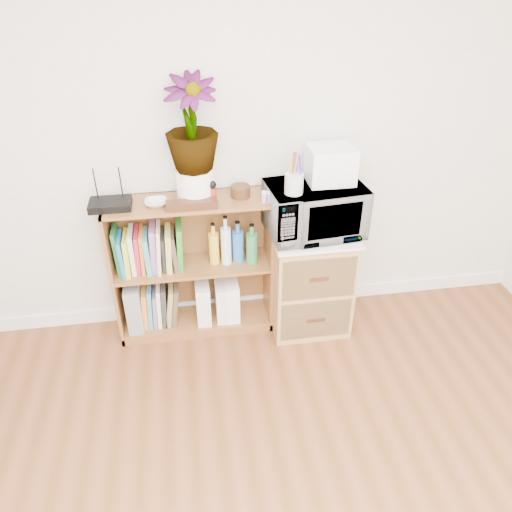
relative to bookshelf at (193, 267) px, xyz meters
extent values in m
cube|color=white|center=(0.35, 0.14, -0.42)|extent=(4.00, 0.02, 0.10)
cube|color=brown|center=(0.00, 0.00, 0.00)|extent=(1.00, 0.30, 0.95)
cube|color=#9E7542|center=(0.75, -0.08, -0.12)|extent=(0.50, 0.45, 0.70)
imported|color=silver|center=(0.75, -0.08, 0.40)|extent=(0.60, 0.44, 0.31)
cylinder|color=silver|center=(0.60, -0.16, 0.62)|extent=(0.11, 0.11, 0.12)
cube|color=white|center=(0.84, -0.04, 0.66)|extent=(0.27, 0.22, 0.21)
cube|color=black|center=(-0.44, -0.02, 0.50)|extent=(0.24, 0.16, 0.04)
imported|color=silver|center=(-0.18, -0.03, 0.49)|extent=(0.13, 0.13, 0.03)
cylinder|color=white|center=(0.05, 0.02, 0.57)|extent=(0.22, 0.22, 0.19)
imported|color=#427F33|center=(0.05, 0.02, 0.93)|extent=(0.30, 0.30, 0.53)
cube|color=#371C0F|center=(0.02, -0.10, 0.50)|extent=(0.29, 0.07, 0.05)
cylinder|color=#AF2B15|center=(0.15, -0.04, 0.52)|extent=(0.04, 0.04, 0.09)
cylinder|color=#341E0E|center=(0.32, 0.01, 0.51)|extent=(0.12, 0.12, 0.07)
cube|color=#CA7085|center=(0.47, -0.09, 0.51)|extent=(0.12, 0.04, 0.06)
cube|color=gray|center=(-0.40, 0.00, -0.24)|extent=(0.10, 0.26, 0.33)
cube|color=white|center=(0.05, -0.01, -0.26)|extent=(0.09, 0.23, 0.29)
cube|color=silver|center=(0.17, -0.01, -0.27)|extent=(0.09, 0.22, 0.27)
cube|color=white|center=(0.24, -0.01, -0.26)|extent=(0.09, 0.23, 0.28)
cube|color=#1B6632|center=(-0.45, 0.00, 0.18)|extent=(0.03, 0.20, 0.30)
cube|color=#1B6EA7|center=(-0.42, 0.00, 0.15)|extent=(0.03, 0.20, 0.25)
cube|color=gold|center=(-0.39, 0.00, 0.15)|extent=(0.03, 0.20, 0.26)
cube|color=silver|center=(-0.36, 0.00, 0.16)|extent=(0.03, 0.20, 0.27)
cube|color=#B31E33|center=(-0.33, 0.00, 0.16)|extent=(0.03, 0.20, 0.27)
cube|color=orange|center=(-0.30, 0.00, 0.16)|extent=(0.03, 0.20, 0.26)
cube|color=teal|center=(-0.27, 0.00, 0.15)|extent=(0.04, 0.20, 0.25)
cube|color=#9C689D|center=(-0.23, 0.00, 0.17)|extent=(0.05, 0.20, 0.29)
cube|color=beige|center=(-0.20, 0.00, 0.18)|extent=(0.04, 0.20, 0.30)
cube|color=black|center=(-0.17, 0.00, 0.14)|extent=(0.03, 0.20, 0.23)
cube|color=#B9BA56|center=(-0.14, 0.00, 0.16)|extent=(0.04, 0.20, 0.26)
cube|color=#4F3A2D|center=(-0.11, 0.00, 0.15)|extent=(0.04, 0.20, 0.24)
cube|color=#248323|center=(-0.07, 0.00, 0.17)|extent=(0.04, 0.20, 0.29)
cylinder|color=gold|center=(0.14, 0.00, 0.16)|extent=(0.06, 0.06, 0.27)
cylinder|color=silver|center=(0.22, 0.00, 0.19)|extent=(0.06, 0.06, 0.32)
cylinder|color=#2666B2|center=(0.29, 0.00, 0.16)|extent=(0.07, 0.07, 0.27)
cylinder|color=#2E7F42|center=(0.38, 0.00, 0.16)|extent=(0.07, 0.07, 0.26)
cylinder|color=gold|center=(0.46, 0.00, 0.17)|extent=(0.07, 0.07, 0.28)
cylinder|color=#A8B4BC|center=(0.54, 0.00, 0.19)|extent=(0.06, 0.06, 0.32)
cube|color=orange|center=(-0.33, 0.00, -0.27)|extent=(0.04, 0.19, 0.27)
cube|color=teal|center=(-0.30, 0.00, -0.26)|extent=(0.04, 0.19, 0.29)
cube|color=slate|center=(-0.27, 0.00, -0.28)|extent=(0.04, 0.19, 0.25)
cube|color=beige|center=(-0.24, 0.00, -0.26)|extent=(0.04, 0.19, 0.29)
cube|color=#2B2B2B|center=(-0.21, 0.00, -0.26)|extent=(0.04, 0.19, 0.30)
cube|color=#9A8747|center=(-0.17, 0.00, -0.27)|extent=(0.07, 0.19, 0.28)
cube|color=#4C3D2B|center=(-0.14, 0.00, -0.26)|extent=(0.07, 0.19, 0.28)
camera|label=1|loc=(-0.01, -2.68, 1.79)|focal=35.00mm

